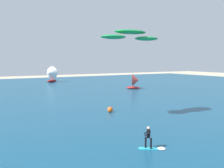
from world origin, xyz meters
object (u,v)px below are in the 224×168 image
kitesurfer (151,141)px  marker_buoy (110,110)px  sailboat_near_shore (135,81)px  kite (130,35)px  sailboat_far_right (51,74)px

kitesurfer → marker_buoy: size_ratio=2.78×
sailboat_near_shore → marker_buoy: bearing=-132.4°
kitesurfer → kite: kite is taller
sailboat_far_right → sailboat_near_shore: sailboat_far_right is taller
kitesurfer → sailboat_near_shore: (20.88, 31.36, 1.14)m
sailboat_near_shore → sailboat_far_right: bearing=113.9°
sailboat_far_right → kitesurfer: bearing=-98.8°
kitesurfer → marker_buoy: bearing=73.9°
marker_buoy → kitesurfer: bearing=-106.1°
kite → sailboat_far_right: size_ratio=1.35×
kitesurfer → sailboat_near_shore: sailboat_near_shore is taller
sailboat_far_right → marker_buoy: size_ratio=7.47×
sailboat_far_right → marker_buoy: bearing=-96.7°
kitesurfer → sailboat_far_right: 58.92m
kite → marker_buoy: bearing=97.6°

